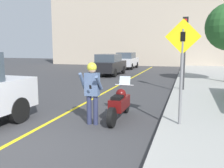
# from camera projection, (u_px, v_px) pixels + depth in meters

# --- Properties ---
(ground_plane) EXTENTS (80.00, 80.00, 0.00)m
(ground_plane) POSITION_uv_depth(u_px,v_px,m) (21.00, 153.00, 5.24)
(ground_plane) COLOR #38383A
(road_center_line) EXTENTS (0.12, 36.00, 0.01)m
(road_center_line) POSITION_uv_depth(u_px,v_px,m) (96.00, 97.00, 11.08)
(road_center_line) COLOR yellow
(road_center_line) RESTS_ON ground
(building_backdrop) EXTENTS (28.00, 1.20, 9.13)m
(building_backdrop) POSITION_uv_depth(u_px,v_px,m) (161.00, 27.00, 29.17)
(building_backdrop) COLOR #B2A38E
(building_backdrop) RESTS_ON ground
(motorcycle) EXTENTS (0.62, 2.22, 1.27)m
(motorcycle) POSITION_uv_depth(u_px,v_px,m) (120.00, 104.00, 7.66)
(motorcycle) COLOR black
(motorcycle) RESTS_ON ground
(person_biker) EXTENTS (0.59, 0.48, 1.79)m
(person_biker) POSITION_uv_depth(u_px,v_px,m) (92.00, 87.00, 7.04)
(person_biker) COLOR #282D4C
(person_biker) RESTS_ON ground
(crossing_sign) EXTENTS (0.91, 0.08, 2.77)m
(crossing_sign) POSITION_uv_depth(u_px,v_px,m) (182.00, 62.00, 6.46)
(crossing_sign) COLOR slate
(crossing_sign) RESTS_ON sidewalk_curb
(traffic_light) EXTENTS (0.26, 0.30, 3.46)m
(traffic_light) POSITION_uv_depth(u_px,v_px,m) (185.00, 39.00, 11.83)
(traffic_light) COLOR #2D2D30
(traffic_light) RESTS_ON sidewalk_curb
(parked_car_black) EXTENTS (1.88, 4.20, 1.68)m
(parked_car_black) POSITION_uv_depth(u_px,v_px,m) (109.00, 64.00, 19.90)
(parked_car_black) COLOR black
(parked_car_black) RESTS_ON ground
(parked_car_silver) EXTENTS (1.88, 4.20, 1.68)m
(parked_car_silver) POSITION_uv_depth(u_px,v_px,m) (126.00, 60.00, 25.98)
(parked_car_silver) COLOR black
(parked_car_silver) RESTS_ON ground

